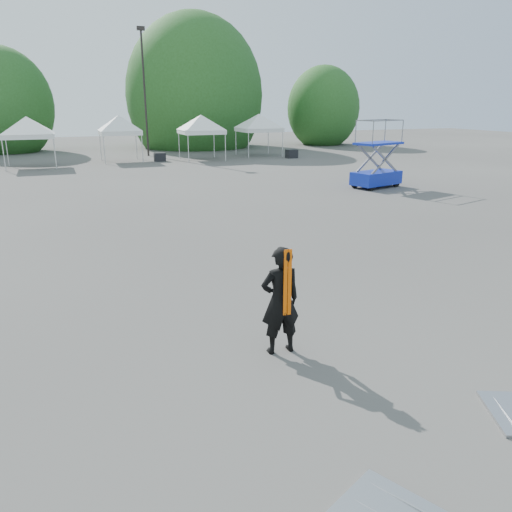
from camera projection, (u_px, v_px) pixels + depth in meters
name	position (u px, v px, depth m)	size (l,w,h in m)	color
ground	(269.00, 290.00, 11.59)	(120.00, 120.00, 0.00)	#474442
light_pole_east	(144.00, 85.00, 39.42)	(0.60, 0.25, 9.80)	black
tree_mid_w	(1.00, 106.00, 43.06)	(4.16, 4.16, 6.33)	#382314
tree_mid_e	(195.00, 96.00, 47.97)	(5.12, 5.12, 7.79)	#382314
tree_far_e	(323.00, 108.00, 51.19)	(3.84, 3.84, 5.84)	#382314
tent_d	(26.00, 121.00, 32.82)	(4.57, 4.57, 3.88)	silver
tent_e	(119.00, 119.00, 36.36)	(4.07, 4.07, 3.88)	silver
tent_f	(201.00, 118.00, 37.36)	(4.30, 4.30, 3.88)	silver
tent_g	(259.00, 117.00, 40.25)	(4.45, 4.45, 3.88)	silver
man	(280.00, 300.00, 8.47)	(0.71, 0.48, 1.91)	black
scissor_lift	(378.00, 154.00, 25.24)	(2.86, 1.96, 3.37)	#0D0B98
crate_mid	(160.00, 157.00, 37.06)	(0.82, 0.64, 0.64)	black
crate_east	(292.00, 154.00, 39.35)	(0.84, 0.65, 0.65)	black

